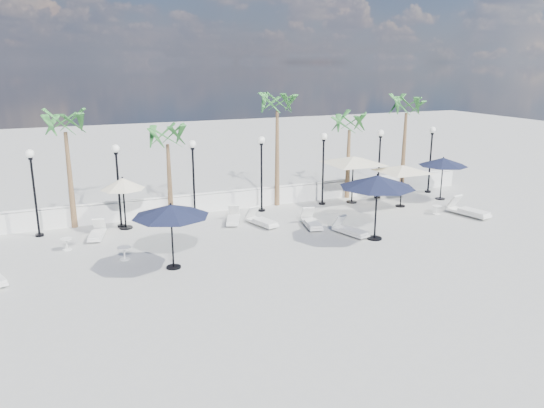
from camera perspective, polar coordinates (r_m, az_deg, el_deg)
name	(u,v)px	position (r m, az deg, el deg)	size (l,w,h in m)	color
ground	(321,251)	(21.56, 5.30, -5.09)	(100.00, 100.00, 0.00)	#9D9D98
balustrade	(255,198)	(27.96, -1.88, 0.67)	(26.00, 0.30, 1.01)	silver
lamppost_0	(33,181)	(24.83, -24.31, 2.30)	(0.36, 0.36, 3.84)	black
lamppost_1	(118,174)	(24.95, -16.28, 3.09)	(0.36, 0.36, 3.84)	black
lamppost_2	(193,168)	(25.56, -8.47, 3.80)	(0.36, 0.36, 3.84)	black
lamppost_3	(261,163)	(26.61, -1.14, 4.41)	(0.36, 0.36, 3.84)	black
lamppost_4	(323,158)	(28.07, 5.54, 4.90)	(0.36, 0.36, 3.84)	black
lamppost_5	(380,154)	(29.87, 11.50, 5.27)	(0.36, 0.36, 3.84)	black
lamppost_6	(431,150)	(31.95, 16.73, 5.56)	(0.36, 0.36, 3.84)	black
palm_0	(65,129)	(25.30, -21.37, 7.52)	(2.60, 2.60, 5.50)	brown
palm_1	(167,141)	(25.90, -11.18, 6.67)	(2.60, 2.60, 4.70)	brown
palm_2	(277,108)	(27.45, 0.57, 10.26)	(2.60, 2.60, 6.10)	brown
palm_3	(349,127)	(29.53, 8.33, 8.17)	(2.60, 2.60, 4.90)	brown
palm_4	(406,111)	(31.51, 14.26, 9.71)	(2.60, 2.60, 5.70)	brown
lounger_1	(97,233)	(24.22, -18.30, -3.00)	(0.94, 1.79, 0.64)	white
lounger_2	(233,218)	(25.20, -4.20, -1.55)	(1.18, 1.83, 0.65)	white
lounger_3	(350,230)	(23.64, 8.42, -2.78)	(1.05, 1.90, 0.68)	white
lounger_4	(312,222)	(24.57, 4.27, -1.95)	(0.98, 1.96, 0.70)	white
lounger_5	(262,221)	(24.74, -1.12, -1.79)	(1.09, 1.97, 0.70)	white
lounger_6	(468,210)	(28.03, 20.37, -0.65)	(1.19, 2.28, 0.81)	white
side_table_0	(67,243)	(23.10, -21.22, -3.93)	(0.49, 0.49, 0.48)	white
side_table_1	(124,252)	(21.29, -15.60, -5.00)	(0.52, 0.52, 0.50)	white
side_table_2	(437,209)	(27.80, 17.30, -0.52)	(0.46, 0.46, 0.44)	white
parasol_navy_left	(171,211)	(19.45, -10.83, -0.73)	(2.83, 2.83, 2.49)	black
parasol_navy_mid	(377,182)	(22.67, 11.27, 2.36)	(3.22, 3.22, 2.88)	black
parasol_navy_right	(443,162)	(30.57, 17.93, 4.32)	(2.67, 2.67, 2.39)	black
parasol_cream_sq_a	(353,157)	(28.62, 8.76, 5.05)	(5.55, 5.55, 2.73)	black
parasol_cream_sq_b	(403,166)	(28.37, 13.89, 4.04)	(4.75, 4.75, 2.38)	black
parasol_cream_small	(123,184)	(24.76, -15.76, 2.06)	(1.98, 1.98, 2.43)	black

